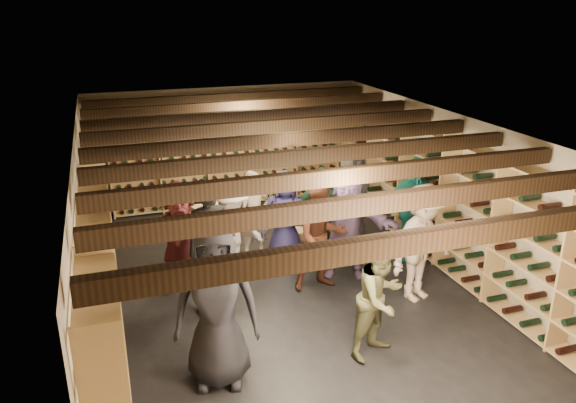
{
  "coord_description": "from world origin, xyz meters",
  "views": [
    {
      "loc": [
        -2.39,
        -6.99,
        4.06
      ],
      "look_at": [
        0.03,
        0.2,
        1.29
      ],
      "focal_mm": 35.0,
      "sensor_mm": 36.0,
      "label": 1
    }
  ],
  "objects_px": {
    "person_7": "(255,216)",
    "person_11": "(346,224)",
    "person_2": "(380,298)",
    "person_3": "(422,244)",
    "person_1": "(211,248)",
    "person_10": "(320,213)",
    "crate_stack_left": "(207,223)",
    "person_5": "(181,237)",
    "person_9": "(232,231)",
    "person_0": "(216,306)",
    "crate_loose": "(293,234)",
    "person_6": "(285,219)",
    "person_8": "(321,237)",
    "person_4": "(412,209)",
    "crate_stack_right": "(324,220)",
    "person_12": "(352,196)"
  },
  "relations": [
    {
      "from": "person_11",
      "to": "person_2",
      "type": "bearing_deg",
      "value": -77.96
    },
    {
      "from": "person_7",
      "to": "person_11",
      "type": "xyz_separation_m",
      "value": [
        1.14,
        -1.05,
        0.11
      ]
    },
    {
      "from": "person_3",
      "to": "person_0",
      "type": "bearing_deg",
      "value": 177.79
    },
    {
      "from": "person_0",
      "to": "person_9",
      "type": "xyz_separation_m",
      "value": [
        0.72,
        2.4,
        -0.2
      ]
    },
    {
      "from": "crate_loose",
      "to": "person_5",
      "type": "distance_m",
      "value": 2.56
    },
    {
      "from": "person_5",
      "to": "person_12",
      "type": "relative_size",
      "value": 0.99
    },
    {
      "from": "person_7",
      "to": "person_4",
      "type": "bearing_deg",
      "value": -27.92
    },
    {
      "from": "person_2",
      "to": "person_11",
      "type": "distance_m",
      "value": 2.04
    },
    {
      "from": "person_7",
      "to": "person_5",
      "type": "bearing_deg",
      "value": -160.5
    },
    {
      "from": "person_4",
      "to": "person_10",
      "type": "height_order",
      "value": "person_4"
    },
    {
      "from": "person_0",
      "to": "person_5",
      "type": "height_order",
      "value": "person_0"
    },
    {
      "from": "person_1",
      "to": "person_3",
      "type": "distance_m",
      "value": 2.89
    },
    {
      "from": "person_0",
      "to": "person_9",
      "type": "distance_m",
      "value": 2.51
    },
    {
      "from": "person_7",
      "to": "person_12",
      "type": "bearing_deg",
      "value": -4.53
    },
    {
      "from": "person_9",
      "to": "person_7",
      "type": "bearing_deg",
      "value": 35.61
    },
    {
      "from": "person_2",
      "to": "person_9",
      "type": "distance_m",
      "value": 2.77
    },
    {
      "from": "person_0",
      "to": "person_6",
      "type": "relative_size",
      "value": 1.21
    },
    {
      "from": "person_0",
      "to": "person_4",
      "type": "height_order",
      "value": "person_0"
    },
    {
      "from": "person_1",
      "to": "person_3",
      "type": "height_order",
      "value": "person_1"
    },
    {
      "from": "crate_stack_left",
      "to": "person_6",
      "type": "distance_m",
      "value": 1.7
    },
    {
      "from": "person_11",
      "to": "person_0",
      "type": "bearing_deg",
      "value": -116.74
    },
    {
      "from": "person_4",
      "to": "person_11",
      "type": "distance_m",
      "value": 1.27
    },
    {
      "from": "person_6",
      "to": "crate_loose",
      "type": "bearing_deg",
      "value": 86.2
    },
    {
      "from": "person_3",
      "to": "person_5",
      "type": "distance_m",
      "value": 3.4
    },
    {
      "from": "person_0",
      "to": "person_1",
      "type": "height_order",
      "value": "person_0"
    },
    {
      "from": "person_6",
      "to": "person_8",
      "type": "height_order",
      "value": "person_8"
    },
    {
      "from": "crate_stack_right",
      "to": "person_10",
      "type": "xyz_separation_m",
      "value": [
        -0.45,
        -0.9,
        0.53
      ]
    },
    {
      "from": "crate_loose",
      "to": "person_10",
      "type": "relative_size",
      "value": 0.32
    },
    {
      "from": "crate_loose",
      "to": "person_7",
      "type": "distance_m",
      "value": 1.19
    },
    {
      "from": "person_5",
      "to": "person_9",
      "type": "relative_size",
      "value": 1.11
    },
    {
      "from": "person_3",
      "to": "person_11",
      "type": "relative_size",
      "value": 1.01
    },
    {
      "from": "person_0",
      "to": "person_8",
      "type": "xyz_separation_m",
      "value": [
        1.87,
        1.65,
        -0.15
      ]
    },
    {
      "from": "person_1",
      "to": "person_10",
      "type": "height_order",
      "value": "person_1"
    },
    {
      "from": "person_2",
      "to": "person_3",
      "type": "xyz_separation_m",
      "value": [
        1.15,
        1.0,
        0.11
      ]
    },
    {
      "from": "person_2",
      "to": "person_5",
      "type": "xyz_separation_m",
      "value": [
        -1.98,
        2.35,
        0.09
      ]
    },
    {
      "from": "crate_stack_right",
      "to": "crate_loose",
      "type": "height_order",
      "value": "crate_stack_right"
    },
    {
      "from": "crate_stack_left",
      "to": "person_2",
      "type": "height_order",
      "value": "person_2"
    },
    {
      "from": "person_6",
      "to": "person_8",
      "type": "xyz_separation_m",
      "value": [
        0.24,
        -0.9,
        0.02
      ]
    },
    {
      "from": "person_11",
      "to": "crate_stack_left",
      "type": "bearing_deg",
      "value": 156.95
    },
    {
      "from": "crate_loose",
      "to": "person_7",
      "type": "xyz_separation_m",
      "value": [
        -0.84,
        -0.52,
        0.66
      ]
    },
    {
      "from": "crate_loose",
      "to": "person_2",
      "type": "distance_m",
      "value": 3.62
    },
    {
      "from": "person_2",
      "to": "person_11",
      "type": "bearing_deg",
      "value": 52.88
    },
    {
      "from": "crate_loose",
      "to": "person_5",
      "type": "height_order",
      "value": "person_5"
    },
    {
      "from": "crate_loose",
      "to": "person_5",
      "type": "bearing_deg",
      "value": -150.46
    },
    {
      "from": "person_11",
      "to": "person_12",
      "type": "bearing_deg",
      "value": 86.36
    },
    {
      "from": "person_1",
      "to": "person_5",
      "type": "bearing_deg",
      "value": 96.94
    },
    {
      "from": "person_10",
      "to": "person_12",
      "type": "relative_size",
      "value": 0.93
    },
    {
      "from": "person_4",
      "to": "person_6",
      "type": "bearing_deg",
      "value": 171.13
    },
    {
      "from": "crate_stack_right",
      "to": "person_12",
      "type": "distance_m",
      "value": 0.8
    },
    {
      "from": "crate_stack_left",
      "to": "crate_loose",
      "type": "distance_m",
      "value": 1.54
    }
  ]
}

